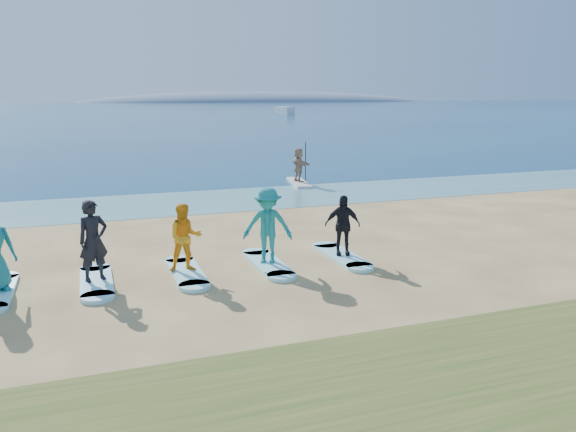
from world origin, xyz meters
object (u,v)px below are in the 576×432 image
object	(u,v)px
paddleboarder	(299,165)
student_1	(93,241)
boat_offshore_b	(284,114)
student_2	(185,238)
student_4	(342,225)
paddleboard	(299,183)
student_3	(268,225)
surfboard_2	(186,272)
surfboard_3	(268,264)
surfboard_4	(342,256)
surfboard_1	(96,282)

from	to	relation	value
paddleboarder	student_1	xyz separation A→B (m)	(-9.47, -11.97, 0.09)
boat_offshore_b	student_1	bearing A→B (deg)	-120.97
paddleboarder	student_1	size ratio (longest dim) A/B	0.87
student_2	student_4	distance (m)	4.08
paddleboard	student_2	world-z (taller)	student_2
student_3	student_2	bearing A→B (deg)	-157.81
surfboard_2	student_4	size ratio (longest dim) A/B	1.39
paddleboarder	surfboard_3	world-z (taller)	paddleboarder
paddleboard	surfboard_2	size ratio (longest dim) A/B	1.36
paddleboarder	student_3	distance (m)	13.13
student_3	surfboard_4	bearing A→B (deg)	22.19
student_1	student_4	size ratio (longest dim) A/B	1.16
student_2	paddleboarder	bearing A→B (deg)	60.39
paddleboarder	boat_offshore_b	bearing A→B (deg)	-26.31
student_2	student_3	world-z (taller)	student_3
student_3	surfboard_1	bearing A→B (deg)	-157.81
student_2	boat_offshore_b	bearing A→B (deg)	71.52
student_2	student_3	bearing A→B (deg)	2.20
boat_offshore_b	surfboard_4	world-z (taller)	boat_offshore_b
paddleboard	boat_offshore_b	xyz separation A→B (m)	(31.05, 89.94, -0.06)
student_3	student_4	bearing A→B (deg)	22.19
surfboard_2	surfboard_4	bearing A→B (deg)	0.00
paddleboard	paddleboarder	size ratio (longest dim) A/B	1.88
boat_offshore_b	surfboard_4	distance (m)	107.56
paddleboarder	surfboard_4	xyz separation A→B (m)	(-3.35, -11.97, -0.87)
paddleboarder	surfboard_4	world-z (taller)	paddleboarder
student_3	boat_offshore_b	bearing A→B (deg)	92.52
boat_offshore_b	student_1	xyz separation A→B (m)	(-40.51, -101.92, 1.01)
surfboard_2	surfboard_1	bearing A→B (deg)	180.00
paddleboard	surfboard_1	bearing A→B (deg)	-118.26
boat_offshore_b	student_2	xyz separation A→B (m)	(-38.47, -101.92, 0.90)
boat_offshore_b	surfboard_1	world-z (taller)	boat_offshore_b
paddleboarder	surfboard_1	size ratio (longest dim) A/B	0.73
student_2	surfboard_3	distance (m)	2.21
paddleboarder	surfboard_3	bearing A→B (deg)	148.50
student_1	surfboard_3	world-z (taller)	student_1
paddleboard	surfboard_1	distance (m)	15.27
student_2	surfboard_3	world-z (taller)	student_2
surfboard_4	student_4	distance (m)	0.83
boat_offshore_b	student_1	world-z (taller)	student_1
student_1	surfboard_4	distance (m)	6.19
paddleboard	surfboard_4	size ratio (longest dim) A/B	1.36
paddleboarder	student_4	distance (m)	12.43
surfboard_2	student_2	bearing A→B (deg)	90.00
paddleboard	surfboard_1	size ratio (longest dim) A/B	1.36
boat_offshore_b	surfboard_1	xyz separation A→B (m)	(-40.51, -101.92, 0.04)
surfboard_2	student_4	bearing A→B (deg)	0.00
paddleboard	surfboard_1	world-z (taller)	paddleboard
surfboard_1	surfboard_3	distance (m)	4.08
surfboard_4	student_3	bearing A→B (deg)	180.00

